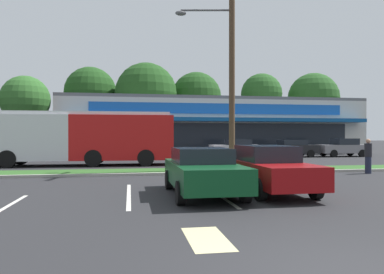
% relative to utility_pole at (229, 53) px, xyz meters
% --- Properties ---
extents(grass_median, '(56.00, 2.20, 0.12)m').
position_rel_utility_pole_xyz_m(grass_median, '(-2.26, 0.07, -5.98)').
color(grass_median, '#2D5B23').
rests_on(grass_median, ground_plane).
extents(curb_lip, '(56.00, 0.24, 0.12)m').
position_rel_utility_pole_xyz_m(curb_lip, '(-2.26, -1.15, -5.98)').
color(curb_lip, '#99968C').
rests_on(curb_lip, ground_plane).
extents(parking_stripe_1, '(0.12, 4.80, 0.01)m').
position_rel_utility_pole_xyz_m(parking_stripe_1, '(-5.02, -6.64, -6.03)').
color(parking_stripe_1, silver).
rests_on(parking_stripe_1, ground_plane).
extents(parking_stripe_2, '(0.12, 4.80, 0.01)m').
position_rel_utility_pole_xyz_m(parking_stripe_2, '(-2.30, -6.86, -6.03)').
color(parking_stripe_2, silver).
rests_on(parking_stripe_2, ground_plane).
extents(lot_arrow, '(0.70, 1.60, 0.01)m').
position_rel_utility_pole_xyz_m(lot_arrow, '(-3.65, -11.65, -6.03)').
color(lot_arrow, beige).
rests_on(lot_arrow, ground_plane).
extents(storefront_building, '(30.81, 12.37, 5.69)m').
position_rel_utility_pole_xyz_m(storefront_building, '(3.68, 21.58, -3.19)').
color(storefront_building, beige).
rests_on(storefront_building, ground_plane).
extents(tree_left, '(5.97, 5.97, 9.26)m').
position_rel_utility_pole_xyz_m(tree_left, '(-17.76, 30.25, 0.22)').
color(tree_left, '#473323').
rests_on(tree_left, ground_plane).
extents(tree_mid_left, '(6.87, 6.87, 11.02)m').
position_rel_utility_pole_xyz_m(tree_mid_left, '(-10.17, 32.61, 1.53)').
color(tree_mid_left, '#473323').
rests_on(tree_mid_left, ground_plane).
extents(tree_mid, '(8.05, 8.05, 11.32)m').
position_rel_utility_pole_xyz_m(tree_mid, '(-2.87, 30.13, 1.25)').
color(tree_mid, '#473323').
rests_on(tree_mid, ground_plane).
extents(tree_mid_right, '(7.04, 7.04, 10.79)m').
position_rel_utility_pole_xyz_m(tree_mid_right, '(4.29, 32.86, 1.22)').
color(tree_mid_right, '#473323').
rests_on(tree_mid_right, ground_plane).
extents(tree_right, '(5.68, 5.68, 10.45)m').
position_rel_utility_pole_xyz_m(tree_right, '(13.08, 30.53, 1.55)').
color(tree_right, '#473323').
rests_on(tree_right, ground_plane).
extents(tree_far_right, '(7.12, 7.12, 10.66)m').
position_rel_utility_pole_xyz_m(tree_far_right, '(20.62, 30.11, 1.05)').
color(tree_far_right, '#473323').
rests_on(tree_far_right, ground_plane).
extents(utility_pole, '(3.12, 2.39, 11.36)m').
position_rel_utility_pole_xyz_m(utility_pole, '(0.00, 0.00, 0.00)').
color(utility_pole, '#4C3826').
rests_on(utility_pole, ground_plane).
extents(city_bus, '(11.16, 2.86, 3.25)m').
position_rel_utility_pole_xyz_m(city_bus, '(-7.90, 5.18, -4.27)').
color(city_bus, '#B71414').
rests_on(city_bus, ground_plane).
extents(car_0, '(4.17, 1.89, 1.51)m').
position_rel_utility_pole_xyz_m(car_0, '(3.67, 11.14, -5.26)').
color(car_0, '#B7B7BC').
rests_on(car_0, ground_plane).
extents(car_1, '(4.73, 1.97, 1.45)m').
position_rel_utility_pole_xyz_m(car_1, '(8.49, 11.33, -5.28)').
color(car_1, black).
rests_on(car_1, ground_plane).
extents(car_2, '(1.87, 4.79, 1.49)m').
position_rel_utility_pole_xyz_m(car_2, '(-0.57, -6.72, -5.27)').
color(car_2, maroon).
rests_on(car_2, ground_plane).
extents(car_3, '(4.24, 1.92, 1.58)m').
position_rel_utility_pole_xyz_m(car_3, '(13.29, 11.18, -5.24)').
color(car_3, slate).
rests_on(car_3, ground_plane).
extents(car_4, '(1.99, 4.67, 1.44)m').
position_rel_utility_pole_xyz_m(car_4, '(-2.79, -6.98, -5.29)').
color(car_4, '#0C3F1E').
rests_on(car_4, ground_plane).
extents(car_5, '(4.32, 1.98, 1.46)m').
position_rel_utility_pole_xyz_m(car_5, '(-11.01, 11.55, -5.28)').
color(car_5, maroon).
rests_on(car_5, ground_plane).
extents(pedestrian_near_bench, '(0.34, 0.34, 1.67)m').
position_rel_utility_pole_xyz_m(pedestrian_near_bench, '(6.31, -2.08, -5.20)').
color(pedestrian_near_bench, '#1E2338').
rests_on(pedestrian_near_bench, ground_plane).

